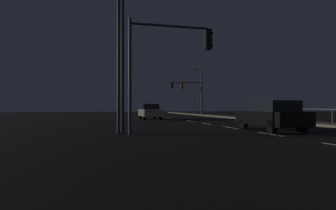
# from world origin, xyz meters

# --- Properties ---
(ground_plane) EXTENTS (112.00, 112.00, 0.00)m
(ground_plane) POSITION_xyz_m (0.00, 17.50, 0.00)
(ground_plane) COLOR black
(ground_plane) RESTS_ON ground
(sidewalk_right) EXTENTS (2.16, 77.00, 0.14)m
(sidewalk_right) POSITION_xyz_m (7.16, 17.50, 0.07)
(sidewalk_right) COLOR gray
(sidewalk_right) RESTS_ON ground
(lane_markings_center) EXTENTS (0.14, 50.00, 0.01)m
(lane_markings_center) POSITION_xyz_m (0.00, 21.00, 0.01)
(lane_markings_center) COLOR silver
(lane_markings_center) RESTS_ON ground
(lane_edge_line) EXTENTS (0.14, 53.00, 0.01)m
(lane_edge_line) POSITION_xyz_m (5.83, 22.50, 0.01)
(lane_edge_line) COLOR gold
(lane_edge_line) RESTS_ON ground
(car) EXTENTS (1.95, 4.45, 1.57)m
(car) POSITION_xyz_m (1.09, 10.62, 0.82)
(car) COLOR black
(car) RESTS_ON ground
(car_oncoming) EXTENTS (1.88, 4.43, 1.57)m
(car_oncoming) POSITION_xyz_m (-2.93, 25.43, 0.82)
(car_oncoming) COLOR beige
(car_oncoming) RESTS_ON ground
(traffic_light_near_right) EXTENTS (3.96, 0.35, 5.34)m
(traffic_light_near_right) POSITION_xyz_m (4.92, 39.54, 3.91)
(traffic_light_near_right) COLOR #2D3033
(traffic_light_near_right) RESTS_ON sidewalk_right
(traffic_light_mid_right) EXTENTS (4.07, 0.34, 5.27)m
(traffic_light_mid_right) POSITION_xyz_m (-4.54, 10.25, 3.72)
(traffic_light_mid_right) COLOR #4C4C51
(traffic_light_mid_right) RESTS_ON ground
(traffic_light_far_right) EXTENTS (3.48, 0.34, 4.95)m
(traffic_light_far_right) POSITION_xyz_m (5.06, 35.50, 3.61)
(traffic_light_far_right) COLOR #2D3033
(traffic_light_far_right) RESTS_ON sidewalk_right
(street_lamp_median) EXTENTS (1.77, 0.62, 7.09)m
(street_lamp_median) POSITION_xyz_m (7.07, 37.93, 4.40)
(street_lamp_median) COLOR #4C4C51
(street_lamp_median) RESTS_ON sidewalk_right
(street_lamp_far_end) EXTENTS (2.06, 1.27, 7.73)m
(street_lamp_far_end) POSITION_xyz_m (-7.06, 10.78, 4.65)
(street_lamp_far_end) COLOR #38383D
(street_lamp_far_end) RESTS_ON ground
(street_lamp_corner) EXTENTS (1.78, 1.09, 7.51)m
(street_lamp_corner) POSITION_xyz_m (-6.81, 11.62, 4.50)
(street_lamp_corner) COLOR #38383D
(street_lamp_corner) RESTS_ON ground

